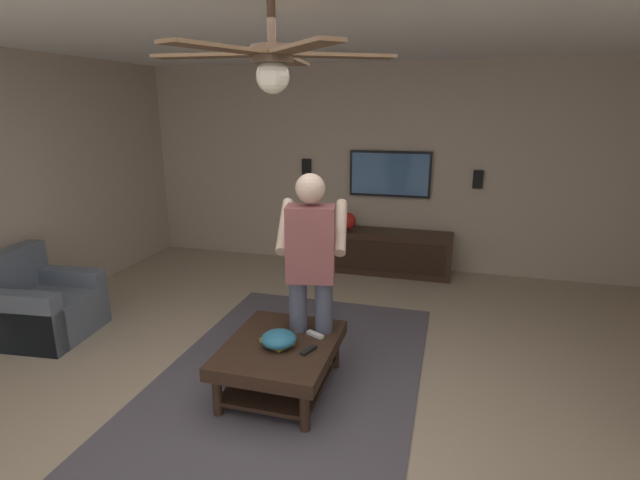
{
  "coord_description": "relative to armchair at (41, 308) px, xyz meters",
  "views": [
    {
      "loc": [
        -2.6,
        -0.93,
        2.11
      ],
      "look_at": [
        0.92,
        0.06,
        1.08
      ],
      "focal_mm": 26.88,
      "sensor_mm": 36.0,
      "label": 1
    }
  ],
  "objects": [
    {
      "name": "ground_plane",
      "position": [
        -0.7,
        -2.73,
        -0.28
      ],
      "size": [
        8.76,
        8.76,
        0.0
      ],
      "primitive_type": "plane",
      "color": "tan"
    },
    {
      "name": "wall_back_tv",
      "position": [
        2.99,
        -2.73,
        1.04
      ],
      "size": [
        0.1,
        6.67,
        2.64
      ],
      "primitive_type": "cube",
      "color": "#BCA893",
      "rests_on": "ground"
    },
    {
      "name": "area_rug",
      "position": [
        -0.06,
        -2.5,
        -0.27
      ],
      "size": [
        3.12,
        2.04,
        0.01
      ],
      "primitive_type": "cube",
      "color": "#514C56",
      "rests_on": "ground"
    },
    {
      "name": "armchair",
      "position": [
        0.0,
        0.0,
        0.0
      ],
      "size": [
        0.88,
        0.89,
        0.82
      ],
      "rotation": [
        0.0,
        0.0,
        -1.47
      ],
      "color": "slate",
      "rests_on": "ground"
    },
    {
      "name": "coffee_table",
      "position": [
        -0.26,
        -2.5,
        0.02
      ],
      "size": [
        1.0,
        0.8,
        0.4
      ],
      "color": "#332116",
      "rests_on": "ground"
    },
    {
      "name": "media_console",
      "position": [
        2.66,
        -2.86,
        -0.0
      ],
      "size": [
        0.45,
        1.7,
        0.55
      ],
      "rotation": [
        0.0,
        0.0,
        3.14
      ],
      "color": "#332116",
      "rests_on": "ground"
    },
    {
      "name": "tv",
      "position": [
        2.9,
        -2.86,
        0.98
      ],
      "size": [
        0.05,
        1.05,
        0.59
      ],
      "rotation": [
        0.0,
        0.0,
        3.14
      ],
      "color": "black"
    },
    {
      "name": "person_standing",
      "position": [
        0.02,
        -2.65,
        0.65
      ],
      "size": [
        0.61,
        0.61,
        1.64
      ],
      "rotation": [
        0.0,
        0.0,
        0.2
      ],
      "color": "#4C5166",
      "rests_on": "ground"
    },
    {
      "name": "bowl",
      "position": [
        -0.32,
        -2.5,
        0.18
      ],
      "size": [
        0.26,
        0.26,
        0.12
      ],
      "primitive_type": "ellipsoid",
      "color": "teal",
      "rests_on": "coffee_table"
    },
    {
      "name": "remote_white",
      "position": [
        -0.09,
        -2.72,
        0.13
      ],
      "size": [
        0.11,
        0.15,
        0.02
      ],
      "primitive_type": "cube",
      "rotation": [
        0.0,
        0.0,
        1.11
      ],
      "color": "white",
      "rests_on": "coffee_table"
    },
    {
      "name": "remote_black",
      "position": [
        -0.33,
        -2.74,
        0.13
      ],
      "size": [
        0.16,
        0.1,
        0.02
      ],
      "primitive_type": "cube",
      "rotation": [
        0.0,
        0.0,
        5.9
      ],
      "color": "black",
      "rests_on": "coffee_table"
    },
    {
      "name": "book",
      "position": [
        -0.28,
        -2.48,
        0.14
      ],
      "size": [
        0.25,
        0.27,
        0.04
      ],
      "primitive_type": "cube",
      "rotation": [
        0.0,
        0.0,
        4.21
      ],
      "color": "gold",
      "rests_on": "coffee_table"
    },
    {
      "name": "vase_round",
      "position": [
        2.65,
        -2.36,
        0.38
      ],
      "size": [
        0.22,
        0.22,
        0.22
      ],
      "primitive_type": "sphere",
      "color": "red",
      "rests_on": "media_console"
    },
    {
      "name": "wall_speaker_left",
      "position": [
        2.91,
        -3.95,
        0.95
      ],
      "size": [
        0.06,
        0.12,
        0.22
      ],
      "primitive_type": "cube",
      "color": "black"
    },
    {
      "name": "wall_speaker_right",
      "position": [
        2.91,
        -1.72,
        1.03
      ],
      "size": [
        0.06,
        0.12,
        0.22
      ],
      "primitive_type": "cube",
      "color": "black"
    },
    {
      "name": "ceiling_fan",
      "position": [
        -1.06,
        -2.8,
        2.04
      ],
      "size": [
        1.19,
        1.16,
        0.46
      ],
      "color": "#4C3828"
    }
  ]
}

